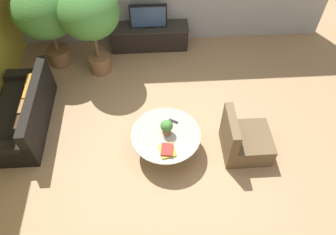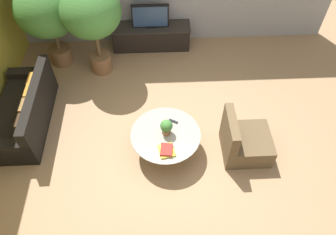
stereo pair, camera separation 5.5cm
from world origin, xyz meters
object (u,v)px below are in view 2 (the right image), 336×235
at_px(potted_plant_tabletop, 166,127).
at_px(armchair_wicker, 244,142).
at_px(couch_by_wall, 26,112).
at_px(media_console, 151,36).
at_px(television, 150,16).
at_px(potted_palm_tall, 47,12).
at_px(coffee_table, 166,139).
at_px(potted_palm_corner, 91,15).

bearing_deg(potted_plant_tabletop, armchair_wicker, -5.23).
bearing_deg(potted_plant_tabletop, couch_by_wall, 164.68).
bearing_deg(potted_plant_tabletop, media_console, 94.50).
bearing_deg(television, media_console, 90.00).
bearing_deg(potted_palm_tall, media_console, 12.17).
bearing_deg(media_console, potted_palm_tall, -167.83).
bearing_deg(media_console, coffee_table, -85.85).
height_order(television, armchair_wicker, television).
height_order(coffee_table, potted_palm_tall, potted_palm_tall).
distance_m(coffee_table, armchair_wicker, 1.34).
bearing_deg(coffee_table, media_console, 94.15).
relative_size(media_console, potted_palm_tall, 0.95).
height_order(television, coffee_table, television).
height_order(media_console, television, television).
relative_size(television, coffee_table, 0.68).
height_order(armchair_wicker, potted_palm_corner, potted_palm_corner).
xyz_separation_m(media_console, potted_plant_tabletop, (0.23, -2.86, 0.33)).
distance_m(armchair_wicker, potted_palm_tall, 4.46).
bearing_deg(television, potted_plant_tabletop, -85.49).
bearing_deg(coffee_table, potted_plant_tabletop, 58.10).
relative_size(armchair_wicker, potted_palm_tall, 0.47).
bearing_deg(potted_palm_corner, television, 34.37).
bearing_deg(television, coffee_table, -85.84).
xyz_separation_m(television, potted_plant_tabletop, (0.23, -2.86, -0.19)).
bearing_deg(coffee_table, potted_palm_corner, 121.02).
bearing_deg(coffee_table, armchair_wicker, -4.09).
xyz_separation_m(coffee_table, potted_palm_corner, (-1.29, 2.14, 1.04)).
bearing_deg(potted_palm_corner, potted_plant_tabletop, -58.37).
distance_m(coffee_table, potted_palm_tall, 3.42).
xyz_separation_m(armchair_wicker, potted_palm_corner, (-2.62, 2.24, 1.09)).
bearing_deg(potted_plant_tabletop, potted_palm_tall, 132.22).
height_order(armchair_wicker, potted_plant_tabletop, armchair_wicker).
bearing_deg(media_console, armchair_wicker, -62.63).
xyz_separation_m(coffee_table, potted_palm_tall, (-2.19, 2.46, 0.93)).
xyz_separation_m(couch_by_wall, armchair_wicker, (3.87, -0.82, -0.01)).
height_order(media_console, potted_palm_tall, potted_palm_tall).
distance_m(media_console, coffee_table, 2.89).
distance_m(couch_by_wall, potted_palm_tall, 2.01).
xyz_separation_m(media_console, potted_palm_tall, (-1.98, -0.43, 0.96)).
height_order(potted_palm_tall, potted_plant_tabletop, potted_palm_tall).
bearing_deg(potted_palm_corner, media_console, 34.43).
bearing_deg(couch_by_wall, potted_palm_corner, 138.63).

